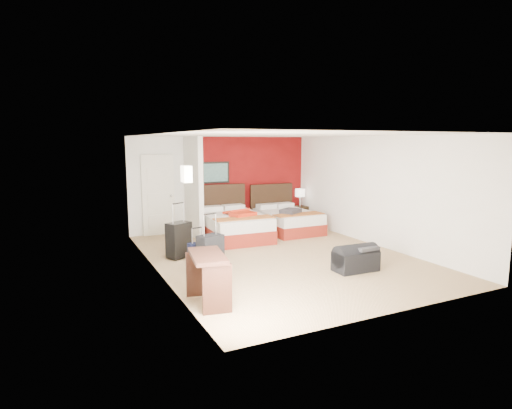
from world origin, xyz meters
TOP-DOWN VIEW (x-y plane):
  - ground at (0.00, 0.00)m, footprint 6.50×6.50m
  - room_walls at (-1.40, 1.42)m, footprint 5.02×6.52m
  - red_accent_panel at (0.75, 3.23)m, footprint 3.50×0.04m
  - partition_wall at (-1.00, 2.61)m, footprint 0.12×1.20m
  - entry_door at (-1.75, 3.20)m, footprint 0.82×0.06m
  - bed_left at (-0.19, 1.95)m, footprint 1.48×2.05m
  - bed_right at (1.41, 2.08)m, footprint 1.26×1.80m
  - red_suitcase_open at (-0.09, 1.85)m, footprint 0.75×0.91m
  - jacket_bundle at (1.31, 1.78)m, footprint 0.62×0.59m
  - nightstand at (2.25, 2.85)m, footprint 0.41×0.41m
  - table_lamp at (2.25, 2.85)m, footprint 0.29×0.29m
  - suitcase_black at (-1.90, 0.80)m, footprint 0.56×0.48m
  - suitcase_charcoal at (-1.63, -0.37)m, footprint 0.51×0.40m
  - suitcase_navy at (-1.76, 0.02)m, footprint 0.35×0.25m
  - duffel_bag at (0.81, -1.46)m, footprint 0.82×0.46m
  - jacket_draped at (0.96, -1.51)m, footprint 0.45×0.38m
  - desk at (-2.19, -1.81)m, footprint 0.60×0.98m

SIDE VIEW (x-z plane):
  - ground at x=0.00m, z-range 0.00..0.00m
  - duffel_bag at x=0.81m, z-range 0.00..0.41m
  - suitcase_navy at x=-1.76m, z-range 0.00..0.45m
  - nightstand at x=2.25m, z-range 0.00..0.52m
  - bed_right at x=1.41m, z-range 0.00..0.54m
  - bed_left at x=-0.19m, z-range 0.00..0.60m
  - suitcase_charcoal at x=-1.63m, z-range 0.00..0.66m
  - suitcase_black at x=-1.90m, z-range 0.00..0.71m
  - desk at x=-2.19m, z-range 0.00..0.76m
  - jacket_draped at x=0.96m, z-range 0.41..0.47m
  - jacket_bundle at x=1.31m, z-range 0.54..0.66m
  - red_suitcase_open at x=-0.09m, z-range 0.60..0.70m
  - table_lamp at x=2.25m, z-range 0.52..1.03m
  - entry_door at x=-1.75m, z-range 0.00..2.05m
  - red_accent_panel at x=0.75m, z-range 0.00..2.50m
  - partition_wall at x=-1.00m, z-range 0.00..2.50m
  - room_walls at x=-1.40m, z-range 0.01..2.51m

